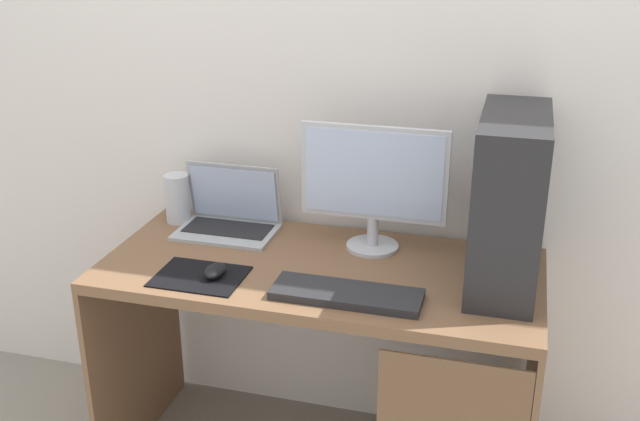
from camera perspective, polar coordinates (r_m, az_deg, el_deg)
wall_back at (r=2.43m, az=2.27°, el=10.89°), size 4.00×0.05×2.60m
desk at (r=2.34m, az=0.34°, el=-7.96°), size 1.33×0.62×0.76m
pc_tower at (r=2.16m, az=14.18°, el=0.72°), size 0.19×0.46×0.50m
monitor at (r=2.31m, az=4.11°, el=2.06°), size 0.46×0.17×0.40m
laptop at (r=2.53m, az=-6.93°, el=-0.54°), size 0.33×0.21×0.22m
speaker at (r=2.61m, az=-10.80°, el=0.91°), size 0.08×0.08×0.17m
keyboard at (r=2.09m, az=2.04°, el=-6.40°), size 0.42×0.14×0.02m
mousepad at (r=2.24m, az=-9.14°, el=-4.98°), size 0.26×0.20×0.00m
mouse_left at (r=2.22m, az=-8.00°, el=-4.58°), size 0.06×0.10×0.03m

